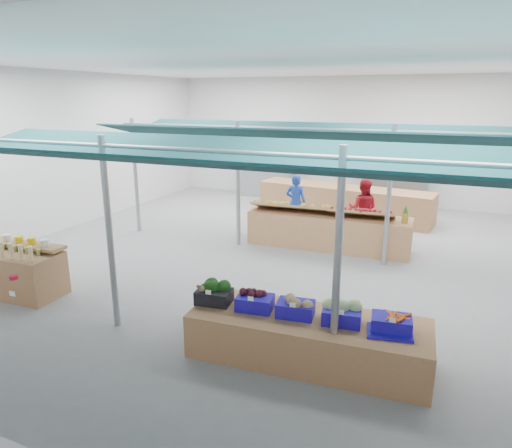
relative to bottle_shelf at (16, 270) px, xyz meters
The scene contains 23 objects.
floor 5.15m from the bottle_shelf, 46.49° to the left, with size 13.00×13.00×0.00m, color slate.
hall 6.63m from the bottle_shelf, 55.60° to the left, with size 13.00×13.00×13.00m.
pole_grid 4.91m from the bottle_shelf, 24.72° to the left, with size 10.00×4.60×3.00m.
awnings 5.26m from the bottle_shelf, 24.72° to the left, with size 9.50×7.08×0.30m.
back_shelving_left 9.79m from the bottle_shelf, 83.94° to the left, with size 2.00×0.50×2.00m, color #B23F33.
back_shelving_right 11.20m from the bottle_shelf, 60.36° to the left, with size 2.00×0.50×2.00m, color #B23F33.
bottle_shelf is the anchor object (origin of this frame).
veg_counter 5.61m from the bottle_shelf, ahead, with size 3.25×1.08×0.63m, color olive.
fruit_counter 6.71m from the bottle_shelf, 46.63° to the left, with size 3.83×0.91×0.82m, color olive.
far_counter 8.96m from the bottle_shelf, 61.43° to the left, with size 5.21×1.04×0.94m, color olive.
crate_stack 6.69m from the bottle_shelf, ahead, with size 0.56×0.39×0.67m, color #1B0FA7.
vendor_left 6.89m from the bottle_shelf, 60.32° to the left, with size 0.56×0.37×1.53m, color #1B3EB0.
vendor_right 7.93m from the bottle_shelf, 48.94° to the left, with size 0.74×0.58×1.53m, color #A41421.
crate_broccoli 4.23m from the bottle_shelf, ahead, with size 0.54×0.44×0.35m.
crate_beets 4.86m from the bottle_shelf, ahead, with size 0.54×0.44×0.29m.
crate_celeriac 5.44m from the bottle_shelf, ahead, with size 0.54×0.44×0.31m.
crate_cabbage 6.07m from the bottle_shelf, ahead, with size 0.54×0.44×0.35m.
crate_carrots 6.70m from the bottle_shelf, ahead, with size 0.54×0.44×0.29m.
sparrow 4.11m from the bottle_shelf, ahead, with size 0.12×0.09×0.11m.
pole_ribbon 2.32m from the bottle_shelf, 38.34° to the right, with size 0.12×0.12×0.28m.
apple_heap_yellow 6.05m from the bottle_shelf, 52.13° to the left, with size 1.94×0.82×0.27m.
apple_heap_red 7.24m from the bottle_shelf, 41.78° to the left, with size 1.54×0.80×0.27m.
pineapple 8.00m from the bottle_shelf, 37.37° to the left, with size 0.14×0.14×0.39m.
Camera 1 is at (3.66, -9.17, 3.52)m, focal length 32.00 mm.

